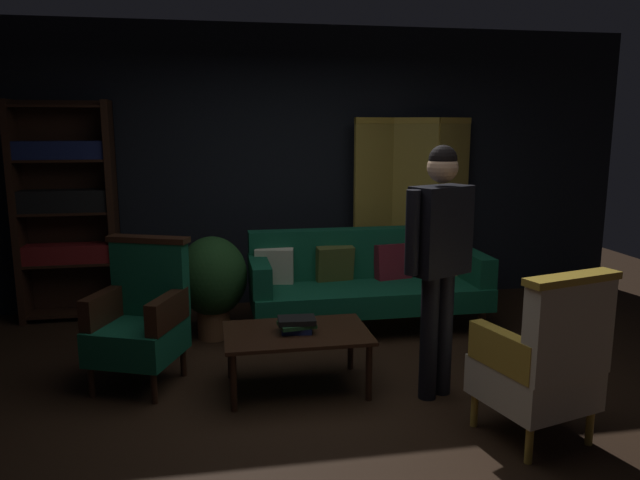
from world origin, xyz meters
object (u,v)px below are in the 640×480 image
(armchair_gilt_accent, at_px, (543,361))
(book_green_cloth, at_px, (297,325))
(velvet_couch, at_px, (366,278))
(book_black_cloth, at_px, (297,320))
(coffee_table, at_px, (297,338))
(armchair_wing_left, at_px, (141,317))
(folding_screen, at_px, (413,208))
(standing_figure, at_px, (439,249))
(potted_plant, at_px, (212,280))
(bookshelf, at_px, (66,208))
(book_navy_cloth, at_px, (297,329))

(armchair_gilt_accent, bearing_deg, book_green_cloth, 143.72)
(armchair_gilt_accent, distance_m, book_green_cloth, 1.60)
(velvet_couch, distance_m, book_black_cloth, 1.48)
(coffee_table, distance_m, armchair_wing_left, 1.12)
(armchair_gilt_accent, relative_size, armchair_wing_left, 1.00)
(velvet_couch, xyz_separation_m, armchair_gilt_accent, (0.48, -2.18, 0.03))
(velvet_couch, height_order, coffee_table, velvet_couch)
(armchair_wing_left, bearing_deg, folding_screen, 32.79)
(velvet_couch, relative_size, standing_figure, 1.25)
(potted_plant, xyz_separation_m, book_green_cloth, (0.56, -1.18, -0.04))
(armchair_gilt_accent, relative_size, potted_plant, 1.16)
(coffee_table, height_order, potted_plant, potted_plant)
(folding_screen, xyz_separation_m, potted_plant, (-2.06, -0.79, -0.47))
(book_black_cloth, bearing_deg, coffee_table, 92.69)
(potted_plant, bearing_deg, bookshelf, 148.95)
(armchair_gilt_accent, distance_m, armchair_wing_left, 2.68)
(velvet_couch, bearing_deg, armchair_wing_left, -154.03)
(potted_plant, bearing_deg, coffee_table, -64.20)
(armchair_wing_left, bearing_deg, potted_plant, 59.67)
(coffee_table, bearing_deg, book_black_cloth, -87.31)
(bookshelf, xyz_separation_m, coffee_table, (1.88, -1.96, -0.69))
(armchair_gilt_accent, distance_m, potted_plant, 2.82)
(velvet_couch, xyz_separation_m, potted_plant, (-1.38, -0.05, 0.06))
(standing_figure, bearing_deg, book_black_cloth, 163.83)
(standing_figure, relative_size, book_navy_cloth, 8.20)
(folding_screen, distance_m, book_navy_cloth, 2.54)
(bookshelf, height_order, potted_plant, bookshelf)
(book_navy_cloth, bearing_deg, armchair_wing_left, 163.71)
(standing_figure, bearing_deg, folding_screen, 75.20)
(velvet_couch, relative_size, potted_plant, 2.37)
(armchair_gilt_accent, height_order, potted_plant, armchair_gilt_accent)
(book_navy_cloth, bearing_deg, velvet_couch, 56.40)
(book_green_cloth, bearing_deg, folding_screen, 52.65)
(bookshelf, distance_m, velvet_couch, 2.86)
(coffee_table, xyz_separation_m, armchair_wing_left, (-1.07, 0.30, 0.12))
(book_navy_cloth, relative_size, book_green_cloth, 0.86)
(coffee_table, bearing_deg, armchair_wing_left, 164.35)
(book_navy_cloth, bearing_deg, book_black_cloth, 0.00)
(velvet_couch, relative_size, coffee_table, 2.12)
(folding_screen, height_order, coffee_table, folding_screen)
(folding_screen, relative_size, armchair_wing_left, 1.83)
(book_navy_cloth, bearing_deg, standing_figure, -16.17)
(folding_screen, height_order, velvet_couch, folding_screen)
(standing_figure, relative_size, book_black_cloth, 6.64)
(folding_screen, bearing_deg, book_black_cloth, -127.35)
(bookshelf, relative_size, coffee_table, 2.05)
(folding_screen, xyz_separation_m, book_black_cloth, (-1.50, -1.97, -0.48))
(book_green_cloth, bearing_deg, book_black_cloth, 0.00)
(velvet_couch, height_order, book_green_cloth, velvet_couch)
(velvet_couch, bearing_deg, potted_plant, -177.74)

